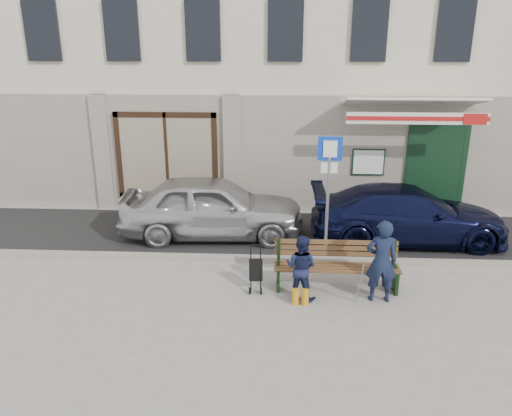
# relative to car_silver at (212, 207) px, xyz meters

# --- Properties ---
(ground) EXTENTS (80.00, 80.00, 0.00)m
(ground) POSITION_rel_car_silver_xyz_m (1.71, -2.96, -0.75)
(ground) COLOR #9E9991
(ground) RESTS_ON ground
(asphalt_lane) EXTENTS (60.00, 3.20, 0.01)m
(asphalt_lane) POSITION_rel_car_silver_xyz_m (1.71, 0.14, -0.75)
(asphalt_lane) COLOR #282828
(asphalt_lane) RESTS_ON ground
(curb) EXTENTS (60.00, 0.18, 0.12)m
(curb) POSITION_rel_car_silver_xyz_m (1.71, -1.46, -0.69)
(curb) COLOR #9E9384
(curb) RESTS_ON ground
(building) EXTENTS (20.00, 8.27, 10.00)m
(building) POSITION_rel_car_silver_xyz_m (1.71, 5.50, 4.22)
(building) COLOR beige
(building) RESTS_ON ground
(car_silver) EXTENTS (4.48, 1.97, 1.50)m
(car_silver) POSITION_rel_car_silver_xyz_m (0.00, 0.00, 0.00)
(car_silver) COLOR silver
(car_silver) RESTS_ON ground
(car_navy) EXTENTS (4.60, 1.93, 1.33)m
(car_navy) POSITION_rel_car_silver_xyz_m (4.68, -0.07, -0.09)
(car_navy) COLOR black
(car_navy) RESTS_ON ground
(parking_sign) EXTENTS (0.51, 0.08, 2.73)m
(parking_sign) POSITION_rel_car_silver_xyz_m (2.66, -1.24, 1.08)
(parking_sign) COLOR gray
(parking_sign) RESTS_ON ground
(bench) EXTENTS (2.40, 1.17, 0.98)m
(bench) POSITION_rel_car_silver_xyz_m (2.71, -2.60, -0.29)
(bench) COLOR brown
(bench) RESTS_ON ground
(man) EXTENTS (0.58, 0.39, 1.58)m
(man) POSITION_rel_car_silver_xyz_m (3.51, -3.02, 0.04)
(man) COLOR #131B34
(man) RESTS_ON ground
(woman) EXTENTS (0.75, 0.68, 1.25)m
(woman) POSITION_rel_car_silver_xyz_m (2.06, -3.00, -0.13)
(woman) COLOR #161D3C
(woman) RESTS_ON ground
(stroller) EXTENTS (0.27, 0.38, 0.90)m
(stroller) POSITION_rel_car_silver_xyz_m (1.21, -2.75, -0.35)
(stroller) COLOR black
(stroller) RESTS_ON ground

